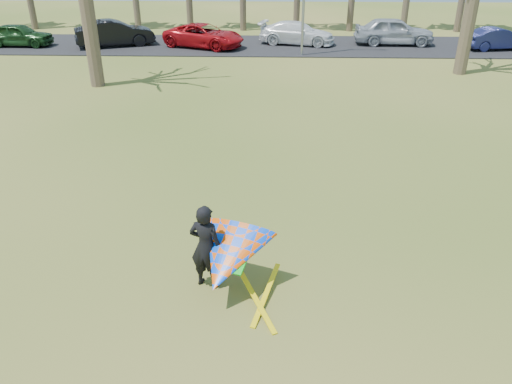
{
  "coord_description": "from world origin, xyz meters",
  "views": [
    {
      "loc": [
        0.36,
        -8.2,
        6.34
      ],
      "look_at": [
        0.0,
        2.0,
        1.1
      ],
      "focal_mm": 35.0,
      "sensor_mm": 36.0,
      "label": 1
    }
  ],
  "objects_px": {
    "car_0": "(19,35)",
    "car_3": "(297,33)",
    "car_1": "(115,33)",
    "car_2": "(204,36)",
    "kite_flyer": "(225,256)",
    "car_4": "(394,31)",
    "car_5": "(498,39)"
  },
  "relations": [
    {
      "from": "car_0",
      "to": "car_3",
      "type": "bearing_deg",
      "value": -84.92
    },
    {
      "from": "car_1",
      "to": "car_2",
      "type": "bearing_deg",
      "value": -114.49
    },
    {
      "from": "kite_flyer",
      "to": "car_2",
      "type": "bearing_deg",
      "value": 98.28
    },
    {
      "from": "car_0",
      "to": "car_2",
      "type": "xyz_separation_m",
      "value": [
        11.84,
        0.07,
        0.01
      ]
    },
    {
      "from": "car_3",
      "to": "car_1",
      "type": "bearing_deg",
      "value": 108.17
    },
    {
      "from": "car_4",
      "to": "kite_flyer",
      "type": "height_order",
      "value": "kite_flyer"
    },
    {
      "from": "car_4",
      "to": "car_1",
      "type": "bearing_deg",
      "value": 95.28
    },
    {
      "from": "car_2",
      "to": "car_4",
      "type": "xyz_separation_m",
      "value": [
        12.16,
        1.3,
        0.14
      ]
    },
    {
      "from": "car_2",
      "to": "kite_flyer",
      "type": "relative_size",
      "value": 2.14
    },
    {
      "from": "car_3",
      "to": "car_4",
      "type": "xyz_separation_m",
      "value": [
        6.25,
        0.1,
        0.15
      ]
    },
    {
      "from": "car_1",
      "to": "car_3",
      "type": "xyz_separation_m",
      "value": [
        11.64,
        1.05,
        -0.1
      ]
    },
    {
      "from": "car_4",
      "to": "car_3",
      "type": "bearing_deg",
      "value": 92.51
    },
    {
      "from": "car_0",
      "to": "car_5",
      "type": "bearing_deg",
      "value": -89.09
    },
    {
      "from": "car_2",
      "to": "car_5",
      "type": "height_order",
      "value": "car_2"
    },
    {
      "from": "car_5",
      "to": "kite_flyer",
      "type": "distance_m",
      "value": 28.41
    },
    {
      "from": "car_1",
      "to": "car_0",
      "type": "bearing_deg",
      "value": 69.17
    },
    {
      "from": "car_0",
      "to": "car_2",
      "type": "height_order",
      "value": "car_2"
    },
    {
      "from": "car_4",
      "to": "car_5",
      "type": "height_order",
      "value": "car_4"
    },
    {
      "from": "car_1",
      "to": "car_2",
      "type": "xyz_separation_m",
      "value": [
        5.73,
        -0.16,
        -0.09
      ]
    },
    {
      "from": "car_4",
      "to": "car_5",
      "type": "relative_size",
      "value": 1.26
    },
    {
      "from": "car_0",
      "to": "car_5",
      "type": "relative_size",
      "value": 1.03
    },
    {
      "from": "car_2",
      "to": "car_3",
      "type": "height_order",
      "value": "car_2"
    },
    {
      "from": "car_3",
      "to": "kite_flyer",
      "type": "relative_size",
      "value": 2.03
    },
    {
      "from": "car_0",
      "to": "car_5",
      "type": "height_order",
      "value": "car_0"
    },
    {
      "from": "car_0",
      "to": "kite_flyer",
      "type": "xyz_separation_m",
      "value": [
        15.39,
        -24.32,
        0.09
      ]
    },
    {
      "from": "car_2",
      "to": "car_4",
      "type": "bearing_deg",
      "value": -61.19
    },
    {
      "from": "car_0",
      "to": "car_4",
      "type": "xyz_separation_m",
      "value": [
        24.0,
        1.37,
        0.15
      ]
    },
    {
      "from": "car_0",
      "to": "car_4",
      "type": "relative_size",
      "value": 0.82
    },
    {
      "from": "car_2",
      "to": "car_5",
      "type": "relative_size",
      "value": 1.29
    },
    {
      "from": "car_5",
      "to": "kite_flyer",
      "type": "relative_size",
      "value": 1.67
    },
    {
      "from": "car_4",
      "to": "kite_flyer",
      "type": "relative_size",
      "value": 2.1
    },
    {
      "from": "car_1",
      "to": "car_3",
      "type": "height_order",
      "value": "car_1"
    }
  ]
}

